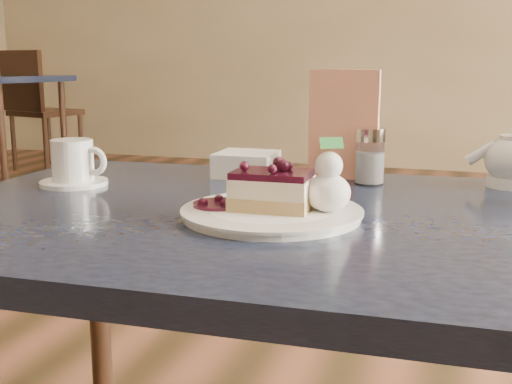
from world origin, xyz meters
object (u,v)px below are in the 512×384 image
(main_table, at_px, (279,257))
(cheesecake_slice, at_px, (272,190))
(coffee_set, at_px, (74,165))
(dessert_plate, at_px, (272,214))

(main_table, bearing_deg, cheesecake_slice, -90.00)
(cheesecake_slice, distance_m, coffee_set, 0.42)
(main_table, relative_size, cheesecake_slice, 9.99)
(dessert_plate, height_order, cheesecake_slice, cheesecake_slice)
(dessert_plate, bearing_deg, coffee_set, 162.91)
(dessert_plate, xyz_separation_m, coffee_set, (-0.40, 0.12, 0.03))
(dessert_plate, xyz_separation_m, cheesecake_slice, (0.00, 0.00, 0.03))
(dessert_plate, bearing_deg, main_table, 91.97)
(main_table, xyz_separation_m, coffee_set, (-0.40, 0.08, 0.11))
(dessert_plate, distance_m, cheesecake_slice, 0.03)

